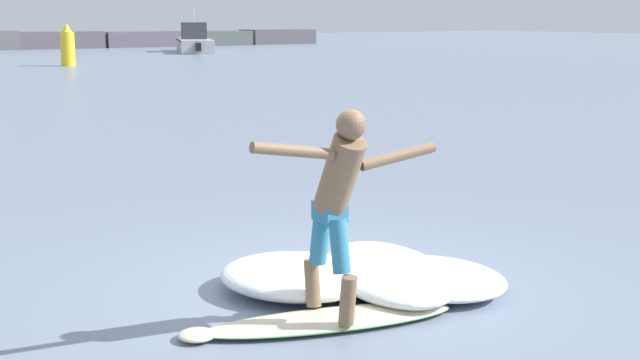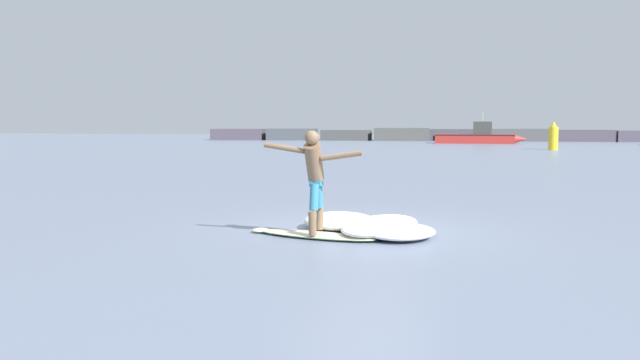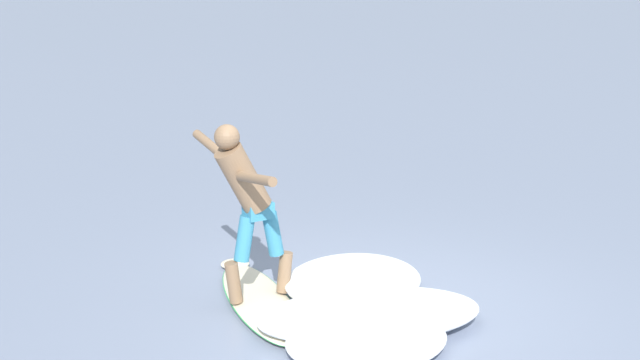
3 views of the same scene
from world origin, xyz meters
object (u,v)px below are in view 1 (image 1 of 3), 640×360
Objects in this scene: surfboard at (325,320)px; surfer at (338,195)px; small_boat_offshore at (194,42)px; channel_marker_buoy at (68,47)px.

surfboard is 1.37× the size of surfer.
surfboard is at bearing -114.74° from small_boat_offshore.
small_boat_offshore is 17.82m from channel_marker_buoy.
surfboard is 1.11m from surfer.
surfboard is 1.13× the size of channel_marker_buoy.
small_boat_offshore reaches higher than channel_marker_buoy.
channel_marker_buoy is (-12.96, -12.22, 0.29)m from small_boat_offshore.
surfer is 0.82× the size of channel_marker_buoy.
small_boat_offshore is 4.09× the size of channel_marker_buoy.
channel_marker_buoy reaches higher than surfboard.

